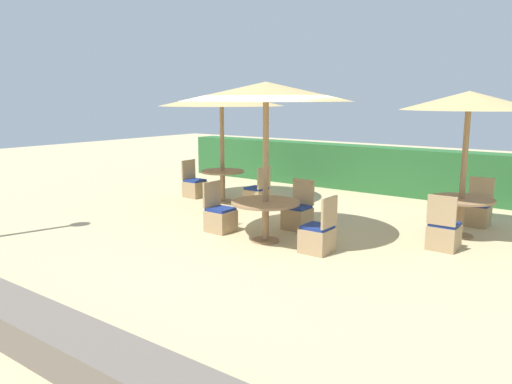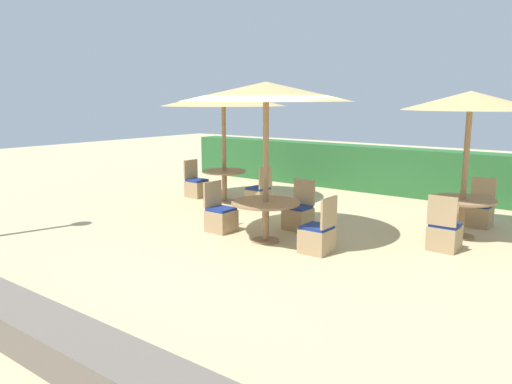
{
  "view_description": "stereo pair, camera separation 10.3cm",
  "coord_description": "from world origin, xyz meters",
  "px_view_note": "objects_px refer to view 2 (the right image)",
  "views": [
    {
      "loc": [
        4.94,
        -6.0,
        2.45
      ],
      "look_at": [
        0.0,
        0.6,
        0.9
      ],
      "focal_mm": 35.0,
      "sensor_mm": 36.0,
      "label": 1
    },
    {
      "loc": [
        5.02,
        -5.93,
        2.45
      ],
      "look_at": [
        0.0,
        0.6,
        0.9
      ],
      "focal_mm": 35.0,
      "sensor_mm": 36.0,
      "label": 2
    }
  ],
  "objects_px": {
    "round_table_back_right": "(462,206)",
    "patio_chair_center_west": "(221,218)",
    "round_table_center": "(266,209)",
    "patio_chair_center_east": "(318,237)",
    "patio_chair_back_right_north": "(479,213)",
    "parasol_back_left": "(224,99)",
    "patio_chair_center_north": "(298,215)",
    "round_table_back_left": "(224,178)",
    "patio_chair_back_left_west": "(196,187)",
    "parasol_center": "(266,92)",
    "patio_chair_back_right_south": "(444,235)",
    "patio_chair_back_left_east": "(259,195)",
    "parasol_back_right": "(471,101)"
  },
  "relations": [
    {
      "from": "parasol_back_left",
      "to": "patio_chair_center_west",
      "type": "height_order",
      "value": "parasol_back_left"
    },
    {
      "from": "parasol_back_left",
      "to": "patio_chair_back_left_east",
      "type": "relative_size",
      "value": 3.14
    },
    {
      "from": "patio_chair_back_left_east",
      "to": "patio_chair_back_right_north",
      "type": "height_order",
      "value": "same"
    },
    {
      "from": "parasol_back_left",
      "to": "round_table_center",
      "type": "xyz_separation_m",
      "value": [
        2.8,
        -2.13,
        -1.85
      ]
    },
    {
      "from": "patio_chair_back_left_west",
      "to": "patio_chair_center_west",
      "type": "height_order",
      "value": "same"
    },
    {
      "from": "round_table_back_left",
      "to": "round_table_center",
      "type": "bearing_deg",
      "value": -37.27
    },
    {
      "from": "patio_chair_center_north",
      "to": "round_table_back_left",
      "type": "bearing_deg",
      "value": -20.99
    },
    {
      "from": "patio_chair_center_west",
      "to": "patio_chair_back_right_south",
      "type": "bearing_deg",
      "value": 110.0
    },
    {
      "from": "round_table_back_right",
      "to": "patio_chair_back_right_north",
      "type": "distance_m",
      "value": 1.08
    },
    {
      "from": "patio_chair_center_north",
      "to": "patio_chair_center_west",
      "type": "distance_m",
      "value": 1.48
    },
    {
      "from": "parasol_back_left",
      "to": "patio_chair_back_left_east",
      "type": "distance_m",
      "value": 2.38
    },
    {
      "from": "patio_chair_back_left_east",
      "to": "patio_chair_back_left_west",
      "type": "xyz_separation_m",
      "value": [
        -1.94,
        -0.05,
        0.0
      ]
    },
    {
      "from": "patio_chair_back_left_west",
      "to": "parasol_back_right",
      "type": "xyz_separation_m",
      "value": [
        6.37,
        0.19,
        2.14
      ]
    },
    {
      "from": "round_table_back_right",
      "to": "patio_chair_back_right_north",
      "type": "relative_size",
      "value": 1.21
    },
    {
      "from": "patio_chair_center_east",
      "to": "patio_chair_center_west",
      "type": "height_order",
      "value": "same"
    },
    {
      "from": "patio_chair_back_right_south",
      "to": "patio_chair_center_north",
      "type": "relative_size",
      "value": 1.0
    },
    {
      "from": "patio_chair_center_east",
      "to": "patio_chair_center_west",
      "type": "bearing_deg",
      "value": 88.79
    },
    {
      "from": "parasol_center",
      "to": "patio_chair_back_right_south",
      "type": "bearing_deg",
      "value": 27.41
    },
    {
      "from": "patio_chair_back_right_south",
      "to": "round_table_center",
      "type": "xyz_separation_m",
      "value": [
        -2.62,
        -1.36,
        0.31
      ]
    },
    {
      "from": "patio_chair_center_west",
      "to": "round_table_back_right",
      "type": "bearing_deg",
      "value": 122.22
    },
    {
      "from": "patio_chair_back_left_east",
      "to": "parasol_center",
      "type": "distance_m",
      "value": 3.65
    },
    {
      "from": "round_table_back_right",
      "to": "parasol_back_right",
      "type": "bearing_deg",
      "value": 0.0
    },
    {
      "from": "patio_chair_back_right_south",
      "to": "parasol_back_right",
      "type": "bearing_deg",
      "value": 90.35
    },
    {
      "from": "patio_chair_back_right_north",
      "to": "patio_chair_center_north",
      "type": "height_order",
      "value": "same"
    },
    {
      "from": "round_table_back_left",
      "to": "parasol_back_right",
      "type": "xyz_separation_m",
      "value": [
        5.42,
        0.2,
        1.81
      ]
    },
    {
      "from": "parasol_back_right",
      "to": "round_table_back_right",
      "type": "relative_size",
      "value": 2.28
    },
    {
      "from": "patio_chair_back_right_south",
      "to": "patio_chair_center_east",
      "type": "xyz_separation_m",
      "value": [
        -1.56,
        -1.39,
        0.0
      ]
    },
    {
      "from": "patio_chair_back_left_east",
      "to": "parasol_back_left",
      "type": "bearing_deg",
      "value": 93.26
    },
    {
      "from": "round_table_center",
      "to": "patio_chair_center_east",
      "type": "bearing_deg",
      "value": -1.35
    },
    {
      "from": "patio_chair_back_right_north",
      "to": "patio_chair_center_north",
      "type": "bearing_deg",
      "value": 40.87
    },
    {
      "from": "parasol_back_right",
      "to": "round_table_center",
      "type": "height_order",
      "value": "parasol_back_right"
    },
    {
      "from": "patio_chair_back_left_west",
      "to": "parasol_center",
      "type": "bearing_deg",
      "value": 60.26
    },
    {
      "from": "parasol_back_left",
      "to": "round_table_back_right",
      "type": "distance_m",
      "value": 5.74
    },
    {
      "from": "parasol_center",
      "to": "round_table_center",
      "type": "xyz_separation_m",
      "value": [
        0.0,
        -0.0,
        -1.97
      ]
    },
    {
      "from": "round_table_back_right",
      "to": "parasol_back_left",
      "type": "bearing_deg",
      "value": -177.84
    },
    {
      "from": "parasol_center",
      "to": "patio_chair_center_west",
      "type": "xyz_separation_m",
      "value": [
        -1.06,
        0.02,
        -2.29
      ]
    },
    {
      "from": "round_table_back_right",
      "to": "patio_chair_center_west",
      "type": "distance_m",
      "value": 4.36
    },
    {
      "from": "patio_chair_center_east",
      "to": "patio_chair_back_right_north",
      "type": "bearing_deg",
      "value": -25.35
    },
    {
      "from": "patio_chair_back_left_east",
      "to": "round_table_center",
      "type": "bearing_deg",
      "value": -140.35
    },
    {
      "from": "round_table_center",
      "to": "patio_chair_center_east",
      "type": "relative_size",
      "value": 1.27
    },
    {
      "from": "round_table_center",
      "to": "patio_chair_center_west",
      "type": "relative_size",
      "value": 1.27
    },
    {
      "from": "round_table_back_right",
      "to": "round_table_center",
      "type": "distance_m",
      "value": 3.51
    },
    {
      "from": "round_table_back_right",
      "to": "patio_chair_center_east",
      "type": "xyz_separation_m",
      "value": [
        -1.56,
        -2.36,
        -0.3
      ]
    },
    {
      "from": "round_table_back_left",
      "to": "patio_chair_center_east",
      "type": "bearing_deg",
      "value": -29.19
    },
    {
      "from": "parasol_back_right",
      "to": "patio_chair_back_right_north",
      "type": "height_order",
      "value": "parasol_back_right"
    },
    {
      "from": "patio_chair_back_left_east",
      "to": "patio_chair_center_east",
      "type": "relative_size",
      "value": 1.0
    },
    {
      "from": "round_table_back_right",
      "to": "round_table_center",
      "type": "height_order",
      "value": "round_table_center"
    },
    {
      "from": "round_table_back_right",
      "to": "patio_chair_center_east",
      "type": "height_order",
      "value": "patio_chair_center_east"
    },
    {
      "from": "patio_chair_back_left_west",
      "to": "parasol_center",
      "type": "xyz_separation_m",
      "value": [
        3.75,
        -2.14,
        2.29
      ]
    },
    {
      "from": "patio_chair_back_left_west",
      "to": "round_table_center",
      "type": "distance_m",
      "value": 4.33
    }
  ]
}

